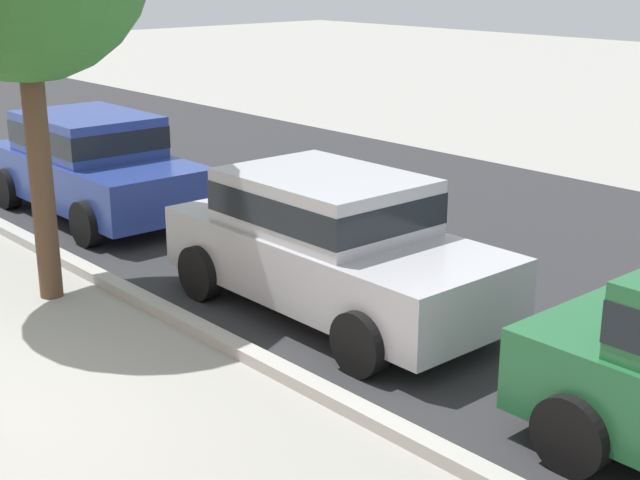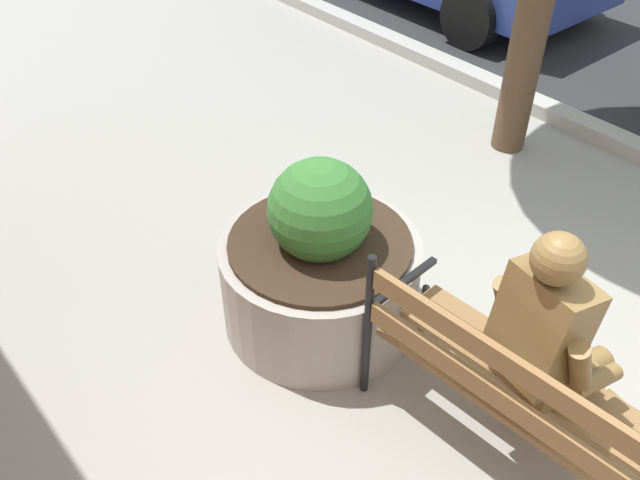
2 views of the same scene
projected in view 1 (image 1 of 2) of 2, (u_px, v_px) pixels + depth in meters
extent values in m
cube|color=#2D2D30|center=(479.00, 246.00, 12.35)|extent=(60.00, 9.00, 0.01)
cube|color=#B2AFA8|center=(200.00, 329.00, 9.42)|extent=(60.00, 0.20, 0.12)
cylinder|color=brown|center=(41.00, 175.00, 10.09)|extent=(0.26, 0.26, 2.90)
cube|color=navy|center=(95.00, 177.00, 13.68)|extent=(4.11, 1.73, 0.70)
cube|color=navy|center=(87.00, 133.00, 13.59)|extent=(2.14, 1.58, 0.60)
cube|color=black|center=(87.00, 133.00, 13.59)|extent=(2.15, 1.60, 0.33)
cylinder|color=black|center=(192.00, 203.00, 13.34)|extent=(0.64, 0.22, 0.64)
cylinder|color=black|center=(87.00, 224.00, 12.27)|extent=(0.64, 0.22, 0.64)
cylinder|color=black|center=(105.00, 173.00, 15.26)|extent=(0.64, 0.22, 0.64)
cylinder|color=black|center=(7.00, 189.00, 14.19)|extent=(0.64, 0.22, 0.64)
cube|color=#B7B7BC|center=(333.00, 261.00, 9.82)|extent=(4.11, 1.73, 0.70)
cube|color=#B7B7BC|center=(324.00, 201.00, 9.74)|extent=(2.14, 1.58, 0.60)
cube|color=black|center=(324.00, 201.00, 9.74)|extent=(2.15, 1.60, 0.33)
cylinder|color=black|center=(477.00, 300.00, 9.49)|extent=(0.64, 0.22, 0.64)
cylinder|color=black|center=(361.00, 343.00, 8.42)|extent=(0.64, 0.22, 0.64)
cylinder|color=black|center=(313.00, 244.00, 11.40)|extent=(0.64, 0.22, 0.64)
cylinder|color=black|center=(201.00, 273.00, 10.33)|extent=(0.64, 0.22, 0.64)
cylinder|color=black|center=(573.00, 434.00, 6.79)|extent=(0.64, 0.22, 0.64)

